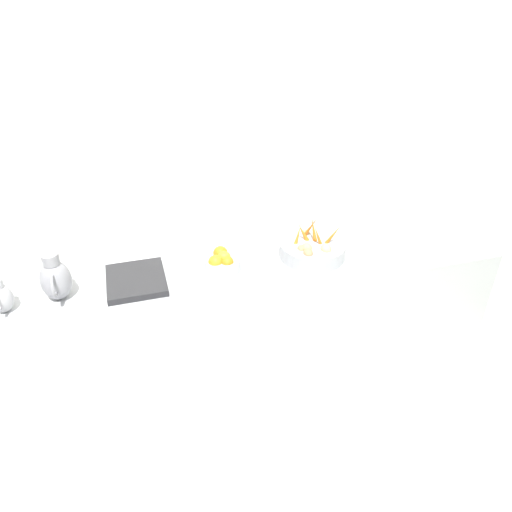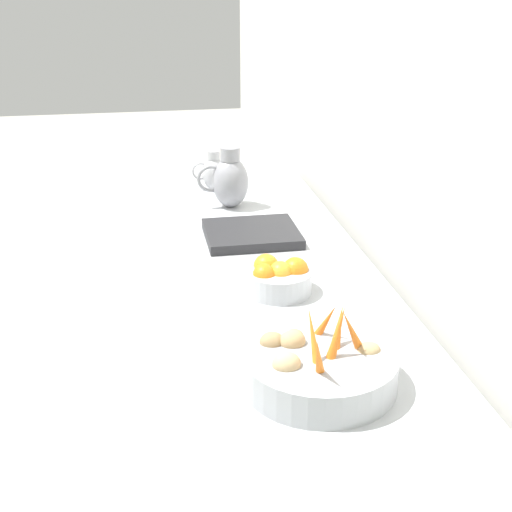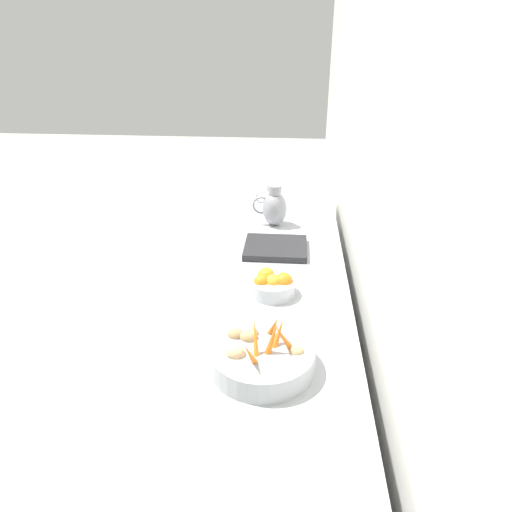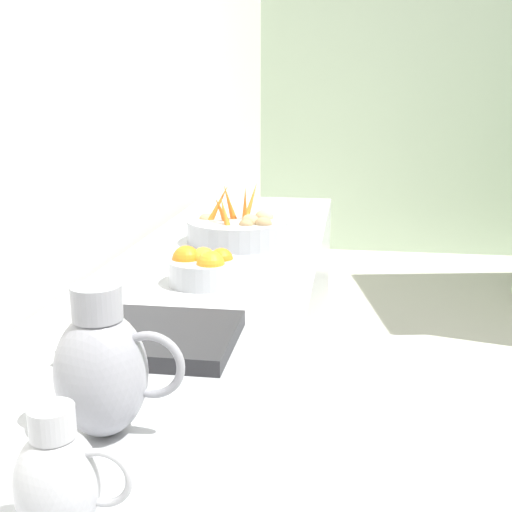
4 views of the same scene
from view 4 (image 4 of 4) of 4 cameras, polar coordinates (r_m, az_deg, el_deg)
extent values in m
cube|color=white|center=(2.38, -13.77, 15.55)|extent=(0.10, 7.80, 3.00)
cube|color=#ADAFB5|center=(2.03, -5.21, -14.88)|extent=(0.67, 3.20, 0.90)
cylinder|color=#9EA0A5|center=(2.35, -1.60, 2.23)|extent=(0.38, 0.38, 0.09)
torus|color=#9EA0A5|center=(2.36, -1.60, 1.34)|extent=(0.22, 0.22, 0.01)
cone|color=orange|center=(2.35, -1.00, 4.48)|extent=(0.04, 0.08, 0.16)
cone|color=orange|center=(2.26, -2.83, 3.83)|extent=(0.07, 0.08, 0.12)
cone|color=orange|center=(2.35, -2.35, 4.52)|extent=(0.08, 0.06, 0.16)
cone|color=orange|center=(2.35, -3.44, 4.53)|extent=(0.10, 0.08, 0.16)
cone|color=orange|center=(2.31, -3.11, 4.01)|extent=(0.07, 0.09, 0.12)
cone|color=orange|center=(2.42, -0.45, 4.83)|extent=(0.06, 0.10, 0.15)
ellipsoid|color=#9E7F56|center=(2.25, 0.66, 2.91)|extent=(0.06, 0.05, 0.05)
ellipsoid|color=tan|center=(2.36, 0.73, 3.53)|extent=(0.07, 0.06, 0.05)
ellipsoid|color=#9E7F56|center=(2.25, -0.91, 2.79)|extent=(0.05, 0.04, 0.04)
ellipsoid|color=tan|center=(2.27, -0.51, 3.09)|extent=(0.07, 0.06, 0.06)
ellipsoid|color=tan|center=(2.37, -4.44, 3.34)|extent=(0.06, 0.05, 0.04)
cylinder|color=#ADAFB5|center=(1.86, -4.71, -1.40)|extent=(0.20, 0.20, 0.07)
sphere|color=orange|center=(1.86, -4.74, -0.31)|extent=(0.07, 0.07, 0.07)
sphere|color=orange|center=(1.85, -3.13, -0.35)|extent=(0.07, 0.07, 0.07)
sphere|color=orange|center=(1.86, -6.28, -0.31)|extent=(0.08, 0.08, 0.08)
sphere|color=orange|center=(1.80, -4.08, -0.79)|extent=(0.08, 0.08, 0.08)
ellipsoid|color=gray|center=(1.07, -13.69, -10.20)|extent=(0.15, 0.15, 0.21)
cylinder|color=gray|center=(1.02, -14.09, -4.05)|extent=(0.08, 0.08, 0.06)
torus|color=gray|center=(1.03, -9.47, -9.63)|extent=(0.11, 0.01, 0.11)
ellipsoid|color=#A3A3A8|center=(0.87, -17.36, -18.91)|extent=(0.11, 0.11, 0.15)
cylinder|color=#A3A3A8|center=(0.83, -17.82, -13.97)|extent=(0.06, 0.06, 0.04)
torus|color=#A3A3A8|center=(0.84, -13.68, -18.76)|extent=(0.08, 0.01, 0.08)
cube|color=#232326|center=(1.43, -8.74, -7.15)|extent=(0.34, 0.30, 0.04)
camera|label=1|loc=(2.36, 68.61, 28.13)|focal=33.68mm
camera|label=2|loc=(3.68, 9.04, 20.67)|focal=49.10mm
camera|label=3|loc=(3.67, 0.77, 23.43)|focal=32.90mm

